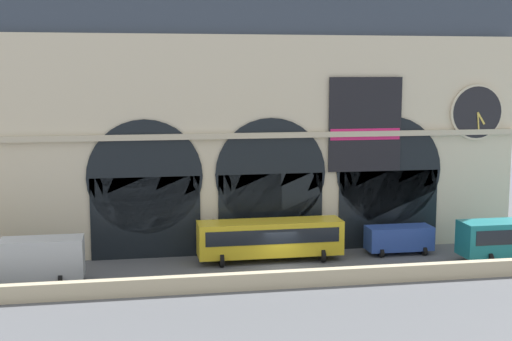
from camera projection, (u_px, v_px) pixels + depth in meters
ground_plane at (284, 269)px, 51.02m from camera, size 200.00×200.00×0.00m
quay_parapet_wall at (298, 279)px, 46.81m from camera, size 90.00×0.70×1.14m
station_building at (265, 120)px, 57.14m from camera, size 41.09×5.96×21.34m
box_truck_west at (29, 260)px, 47.29m from camera, size 7.50×2.91×3.12m
bus_center at (270, 238)px, 53.09m from camera, size 11.00×3.25×3.10m
van_mideast at (399, 238)px, 55.28m from camera, size 5.20×2.48×2.20m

